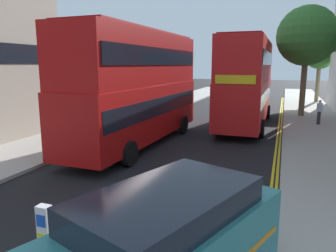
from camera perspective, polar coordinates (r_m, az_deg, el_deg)
name	(u,v)px	position (r m, az deg, el deg)	size (l,w,h in m)	color
sidewalk_right	(328,152)	(16.49, 26.54, -4.17)	(4.00, 80.00, 0.14)	#ADA89E
sidewalk_left	(86,132)	(19.68, -14.34, -1.05)	(4.00, 80.00, 0.14)	#ADA89E
kerb_line_outer	(279,161)	(14.44, 19.05, -5.89)	(0.10, 56.00, 0.01)	yellow
kerb_line_inner	(275,161)	(14.44, 18.42, -5.85)	(0.10, 56.00, 0.01)	yellow
keep_left_bollard	(45,233)	(7.41, -20.96, -17.36)	(0.36, 0.28, 1.11)	silver
double_decker_bus_away	(138,85)	(16.06, -5.38, 7.29)	(2.99, 10.86, 5.64)	#B20F0F
double_decker_bus_oncoming	(247,80)	(21.70, 13.90, 7.94)	(2.80, 10.81, 5.64)	red
pedestrian_far	(319,112)	(23.24, 25.30, 2.32)	(0.34, 0.22, 1.62)	#2D2D38
street_tree_near	(320,54)	(37.26, 25.44, 11.47)	(3.15, 3.15, 6.57)	#6B6047
street_tree_far	(307,36)	(26.66, 23.48, 14.42)	(4.40, 4.40, 8.17)	#6B6047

